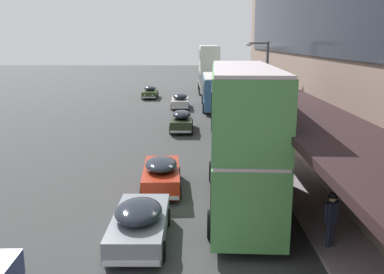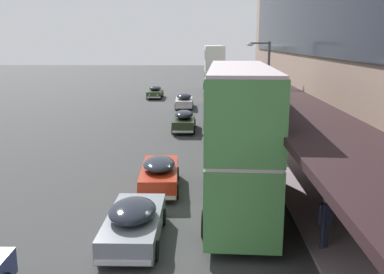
# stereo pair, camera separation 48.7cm
# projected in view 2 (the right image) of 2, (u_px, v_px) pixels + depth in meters

# --- Properties ---
(transit_bus_kerbside_front) EXTENTS (2.99, 9.92, 5.87)m
(transit_bus_kerbside_front) POSITION_uv_depth(u_px,v_px,m) (239.00, 133.00, 17.42)
(transit_bus_kerbside_front) COLOR #539D52
(transit_bus_kerbside_front) RESTS_ON ground
(transit_bus_kerbside_rear) EXTENTS (2.84, 11.02, 6.31)m
(transit_bus_kerbside_rear) POSITION_uv_depth(u_px,v_px,m) (214.00, 67.00, 58.27)
(transit_bus_kerbside_rear) COLOR beige
(transit_bus_kerbside_rear) RESTS_ON ground
(transit_bus_kerbside_far) EXTENTS (2.76, 10.07, 3.43)m
(transit_bus_kerbside_far) POSITION_uv_depth(u_px,v_px,m) (219.00, 90.00, 44.28)
(transit_bus_kerbside_far) COLOR #366796
(transit_bus_kerbside_far) RESTS_ON ground
(sedan_trailing_mid) EXTENTS (1.78, 4.69, 1.61)m
(sedan_trailing_mid) POSITION_uv_depth(u_px,v_px,m) (184.00, 121.00, 33.41)
(sedan_trailing_mid) COLOR #242E1B
(sedan_trailing_mid) RESTS_ON ground
(sedan_trailing_near) EXTENTS (1.98, 4.54, 1.48)m
(sedan_trailing_near) POSITION_uv_depth(u_px,v_px,m) (134.00, 222.00, 14.76)
(sedan_trailing_near) COLOR gray
(sedan_trailing_near) RESTS_ON ground
(sedan_lead_mid) EXTENTS (2.00, 4.68, 1.52)m
(sedan_lead_mid) POSITION_uv_depth(u_px,v_px,m) (160.00, 173.00, 20.08)
(sedan_lead_mid) COLOR #AD2812
(sedan_lead_mid) RESTS_ON ground
(sedan_oncoming_rear) EXTENTS (1.94, 4.59, 1.50)m
(sedan_oncoming_rear) POSITION_uv_depth(u_px,v_px,m) (155.00, 92.00, 52.86)
(sedan_oncoming_rear) COLOR #2D3E1D
(sedan_oncoming_rear) RESTS_ON ground
(sedan_second_mid) EXTENTS (1.99, 4.89, 1.57)m
(sedan_second_mid) POSITION_uv_depth(u_px,v_px,m) (184.00, 101.00, 44.90)
(sedan_second_mid) COLOR beige
(sedan_second_mid) RESTS_ON ground
(pedestrian_at_kerb) EXTENTS (0.54, 0.41, 1.86)m
(pedestrian_at_kerb) POSITION_uv_depth(u_px,v_px,m) (325.00, 218.00, 13.95)
(pedestrian_at_kerb) COLOR #24283E
(pedestrian_at_kerb) RESTS_ON sidewalk_kerb
(street_lamp) EXTENTS (1.50, 0.28, 6.68)m
(street_lamp) POSITION_uv_depth(u_px,v_px,m) (265.00, 86.00, 27.05)
(street_lamp) COLOR #4C4C51
(street_lamp) RESTS_ON sidewalk_kerb
(fire_hydrant) EXTENTS (0.20, 0.40, 0.70)m
(fire_hydrant) POSITION_uv_depth(u_px,v_px,m) (278.00, 157.00, 24.06)
(fire_hydrant) COLOR #B92D11
(fire_hydrant) RESTS_ON sidewalk_kerb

